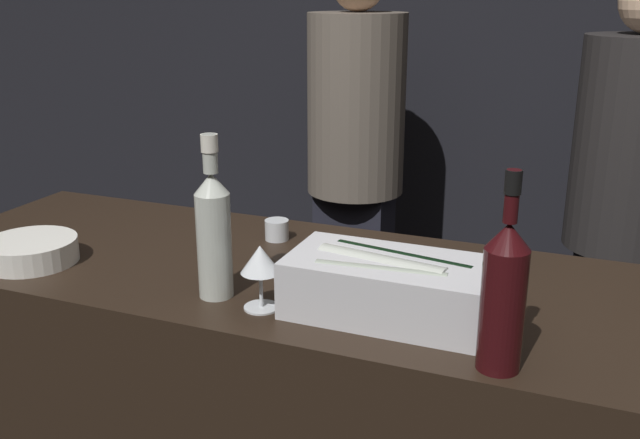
% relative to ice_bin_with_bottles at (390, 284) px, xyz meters
% --- Properties ---
extents(wall_back_chalkboard, '(6.40, 0.06, 2.80)m').
position_rel_ice_bin_with_bottles_xyz_m(wall_back_chalkboard, '(-0.22, 2.15, 0.31)').
color(wall_back_chalkboard, black).
rests_on(wall_back_chalkboard, ground_plane).
extents(ice_bin_with_bottles, '(0.41, 0.21, 0.12)m').
position_rel_ice_bin_with_bottles_xyz_m(ice_bin_with_bottles, '(0.00, 0.00, 0.00)').
color(ice_bin_with_bottles, silver).
rests_on(ice_bin_with_bottles, bar_counter).
extents(bowl_white, '(0.22, 0.22, 0.06)m').
position_rel_ice_bin_with_bottles_xyz_m(bowl_white, '(-0.88, -0.04, -0.04)').
color(bowl_white, silver).
rests_on(bowl_white, bar_counter).
extents(wine_glass, '(0.08, 0.08, 0.14)m').
position_rel_ice_bin_with_bottles_xyz_m(wine_glass, '(-0.25, -0.07, 0.04)').
color(wine_glass, silver).
rests_on(wine_glass, bar_counter).
extents(candle_votive, '(0.06, 0.06, 0.05)m').
position_rel_ice_bin_with_bottles_xyz_m(candle_votive, '(-0.40, 0.33, -0.04)').
color(candle_votive, silver).
rests_on(candle_votive, bar_counter).
extents(white_wine_bottle, '(0.07, 0.07, 0.35)m').
position_rel_ice_bin_with_bottles_xyz_m(white_wine_bottle, '(-0.37, -0.05, 0.08)').
color(white_wine_bottle, '#B2B7AD').
rests_on(white_wine_bottle, bar_counter).
extents(red_wine_bottle_black_foil, '(0.08, 0.08, 0.35)m').
position_rel_ice_bin_with_bottles_xyz_m(red_wine_bottle_black_foil, '(0.24, -0.13, 0.08)').
color(red_wine_bottle_black_foil, black).
rests_on(red_wine_bottle_black_foil, bar_counter).
extents(person_in_hoodie, '(0.39, 0.39, 1.72)m').
position_rel_ice_bin_with_bottles_xyz_m(person_in_hoodie, '(0.46, 1.32, -0.14)').
color(person_in_hoodie, black).
rests_on(person_in_hoodie, ground_plane).
extents(person_blond_tee, '(0.41, 0.41, 1.77)m').
position_rel_ice_bin_with_bottles_xyz_m(person_blond_tee, '(-0.61, 1.55, -0.11)').
color(person_blond_tee, black).
rests_on(person_blond_tee, ground_plane).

